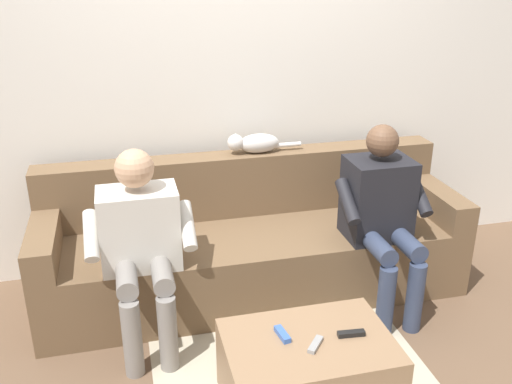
# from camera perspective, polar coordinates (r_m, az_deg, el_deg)

# --- Properties ---
(ground_plane) EXTENTS (8.00, 8.00, 0.00)m
(ground_plane) POSITION_cam_1_polar(r_m,az_deg,el_deg) (3.22, 2.85, -16.16)
(ground_plane) COLOR brown
(back_wall) EXTENTS (4.79, 0.06, 2.73)m
(back_wall) POSITION_cam_1_polar(r_m,az_deg,el_deg) (3.76, -2.21, 12.62)
(back_wall) COLOR silver
(back_wall) RESTS_ON ground
(couch) EXTENTS (2.62, 0.79, 0.84)m
(couch) POSITION_cam_1_polar(r_m,az_deg,el_deg) (3.66, -0.42, -5.30)
(couch) COLOR brown
(couch) RESTS_ON ground
(coffee_table) EXTENTS (0.78, 0.54, 0.38)m
(coffee_table) POSITION_cam_1_polar(r_m,az_deg,el_deg) (2.82, 5.17, -17.65)
(coffee_table) COLOR #8C6B4C
(coffee_table) RESTS_ON ground
(person_left_seated) EXTENTS (0.52, 0.59, 1.13)m
(person_left_seated) POSITION_cam_1_polar(r_m,az_deg,el_deg) (3.43, 12.46, -1.65)
(person_left_seated) COLOR black
(person_left_seated) RESTS_ON ground
(person_right_seated) EXTENTS (0.58, 0.55, 1.10)m
(person_right_seated) POSITION_cam_1_polar(r_m,az_deg,el_deg) (3.10, -11.48, -4.53)
(person_right_seated) COLOR beige
(person_right_seated) RESTS_ON ground
(cat_on_backrest) EXTENTS (0.49, 0.13, 0.14)m
(cat_on_backrest) POSITION_cam_1_polar(r_m,az_deg,el_deg) (3.66, -0.15, 4.93)
(cat_on_backrest) COLOR silver
(cat_on_backrest) RESTS_ON couch
(remote_black) EXTENTS (0.13, 0.04, 0.02)m
(remote_black) POSITION_cam_1_polar(r_m,az_deg,el_deg) (2.75, 9.51, -13.81)
(remote_black) COLOR black
(remote_black) RESTS_ON coffee_table
(remote_gray) EXTENTS (0.10, 0.12, 0.02)m
(remote_gray) POSITION_cam_1_polar(r_m,az_deg,el_deg) (2.67, 5.97, -14.94)
(remote_gray) COLOR gray
(remote_gray) RESTS_ON coffee_table
(remote_blue) EXTENTS (0.05, 0.12, 0.03)m
(remote_blue) POSITION_cam_1_polar(r_m,az_deg,el_deg) (2.71, 2.66, -14.04)
(remote_blue) COLOR #3860B7
(remote_blue) RESTS_ON coffee_table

